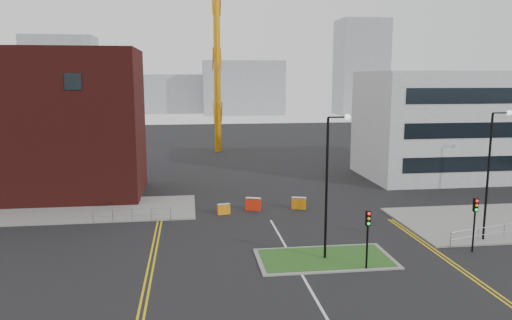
# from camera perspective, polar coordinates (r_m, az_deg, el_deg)

# --- Properties ---
(pavement_left) EXTENTS (28.00, 8.00, 0.12)m
(pavement_left) POSITION_cam_1_polar(r_m,az_deg,el_deg) (46.77, -24.49, -5.42)
(pavement_left) COLOR slate
(pavement_left) RESTS_ON ground
(island_kerb) EXTENTS (8.60, 4.60, 0.08)m
(island_kerb) POSITION_cam_1_polar(r_m,az_deg,el_deg) (32.48, 7.87, -11.10)
(island_kerb) COLOR slate
(island_kerb) RESTS_ON ground
(grass_island) EXTENTS (8.00, 4.00, 0.12)m
(grass_island) POSITION_cam_1_polar(r_m,az_deg,el_deg) (32.47, 7.87, -11.07)
(grass_island) COLOR #24531B
(grass_island) RESTS_ON ground
(brick_building) EXTENTS (24.20, 10.07, 14.24)m
(brick_building) POSITION_cam_1_polar(r_m,az_deg,el_deg) (52.19, -26.26, 3.51)
(brick_building) COLOR #4B1512
(brick_building) RESTS_ON ground
(office_block) EXTENTS (25.00, 12.20, 12.00)m
(office_block) POSITION_cam_1_polar(r_m,az_deg,el_deg) (62.51, 23.60, 3.76)
(office_block) COLOR #A7AAAC
(office_block) RESTS_ON ground
(streetlamp_island) EXTENTS (1.46, 0.36, 9.18)m
(streetlamp_island) POSITION_cam_1_polar(r_m,az_deg,el_deg) (31.06, 8.48, -1.75)
(streetlamp_island) COLOR black
(streetlamp_island) RESTS_ON ground
(streetlamp_right_near) EXTENTS (1.46, 0.36, 9.18)m
(streetlamp_right_near) POSITION_cam_1_polar(r_m,az_deg,el_deg) (37.88, 25.34, -0.54)
(streetlamp_right_near) COLOR black
(streetlamp_right_near) RESTS_ON ground
(traffic_light_island) EXTENTS (0.28, 0.33, 3.65)m
(traffic_light_island) POSITION_cam_1_polar(r_m,az_deg,el_deg) (30.44, 12.66, -7.64)
(traffic_light_island) COLOR black
(traffic_light_island) RESTS_ON ground
(traffic_light_right) EXTENTS (0.28, 0.33, 3.65)m
(traffic_light_right) POSITION_cam_1_polar(r_m,az_deg,el_deg) (35.62, 23.75, -5.71)
(traffic_light_right) COLOR black
(traffic_light_right) RESTS_ON ground
(railing_left) EXTENTS (6.05, 0.05, 1.10)m
(railing_left) POSITION_cam_1_polar(r_m,az_deg,el_deg) (40.95, -13.99, -5.89)
(railing_left) COLOR gray
(railing_left) RESTS_ON ground
(centre_line) EXTENTS (0.15, 30.00, 0.01)m
(centre_line) POSITION_cam_1_polar(r_m,az_deg,el_deg) (26.67, 7.12, -15.93)
(centre_line) COLOR silver
(centre_line) RESTS_ON ground
(yellow_left_a) EXTENTS (0.12, 24.00, 0.01)m
(yellow_left_a) POSITION_cam_1_polar(r_m,az_deg,el_deg) (33.38, -11.97, -10.71)
(yellow_left_a) COLOR gold
(yellow_left_a) RESTS_ON ground
(yellow_left_b) EXTENTS (0.12, 24.00, 0.01)m
(yellow_left_b) POSITION_cam_1_polar(r_m,az_deg,el_deg) (33.36, -11.45, -10.70)
(yellow_left_b) COLOR gold
(yellow_left_b) RESTS_ON ground
(yellow_right_a) EXTENTS (0.12, 20.00, 0.01)m
(yellow_right_a) POSITION_cam_1_polar(r_m,az_deg,el_deg) (33.52, 21.51, -11.10)
(yellow_right_a) COLOR gold
(yellow_right_a) RESTS_ON ground
(yellow_right_b) EXTENTS (0.12, 20.00, 0.01)m
(yellow_right_b) POSITION_cam_1_polar(r_m,az_deg,el_deg) (33.66, 21.97, -11.04)
(yellow_right_b) COLOR gold
(yellow_right_b) RESTS_ON ground
(skyline_a) EXTENTS (18.00, 12.00, 22.00)m
(skyline_a) POSITION_cam_1_polar(r_m,az_deg,el_deg) (145.21, -21.30, 8.73)
(skyline_a) COLOR gray
(skyline_a) RESTS_ON ground
(skyline_b) EXTENTS (24.00, 12.00, 16.00)m
(skyline_b) POSITION_cam_1_polar(r_m,az_deg,el_deg) (152.16, -1.49, 8.25)
(skyline_b) COLOR gray
(skyline_b) RESTS_ON ground
(skyline_c) EXTENTS (14.00, 12.00, 28.00)m
(skyline_c) POSITION_cam_1_polar(r_m,az_deg,el_deg) (155.01, 11.89, 10.29)
(skyline_c) COLOR gray
(skyline_c) RESTS_ON ground
(skyline_d) EXTENTS (30.00, 12.00, 12.00)m
(skyline_d) POSITION_cam_1_polar(r_m,az_deg,el_deg) (161.35, -8.30, 7.52)
(skyline_d) COLOR gray
(skyline_d) RESTS_ON ground
(barrier_left) EXTENTS (1.10, 0.58, 0.88)m
(barrier_left) POSITION_cam_1_polar(r_m,az_deg,el_deg) (42.10, -3.71, -5.57)
(barrier_left) COLOR orange
(barrier_left) RESTS_ON ground
(barrier_mid) EXTENTS (1.30, 0.76, 1.04)m
(barrier_mid) POSITION_cam_1_polar(r_m,az_deg,el_deg) (43.79, 4.92, -4.88)
(barrier_mid) COLOR #C86F0B
(barrier_mid) RESTS_ON ground
(barrier_right) EXTENTS (1.37, 0.87, 1.10)m
(barrier_right) POSITION_cam_1_polar(r_m,az_deg,el_deg) (43.21, -0.32, -4.99)
(barrier_right) COLOR red
(barrier_right) RESTS_ON ground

